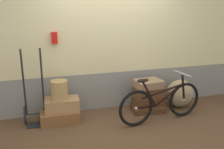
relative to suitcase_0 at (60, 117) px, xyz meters
name	(u,v)px	position (x,y,z in m)	size (l,w,h in m)	color
ground	(122,125)	(1.02, -0.37, -0.13)	(8.74, 5.20, 0.06)	#513823
station_building	(109,41)	(1.03, 0.48, 1.22)	(6.74, 0.74, 2.68)	gray
suitcase_0	(60,117)	(0.00, 0.00, 0.00)	(0.67, 0.38, 0.20)	brown
suitcase_1	(62,105)	(0.05, 0.03, 0.21)	(0.59, 0.34, 0.22)	#9E754C
suitcase_2	(148,108)	(1.68, 0.01, -0.05)	(0.61, 0.42, 0.11)	#4C2D19
suitcase_3	(148,101)	(1.71, 0.05, 0.09)	(0.54, 0.38, 0.15)	#4C2D19
suitcase_4	(148,92)	(1.69, 0.02, 0.27)	(0.51, 0.36, 0.21)	brown
suitcase_5	(148,84)	(1.68, 0.02, 0.45)	(0.50, 0.39, 0.14)	#937051
wicker_basket	(59,90)	(0.02, 0.02, 0.49)	(0.29, 0.29, 0.34)	#A8844C
luggage_trolley	(35,107)	(-0.40, 0.09, 0.19)	(0.39, 0.38, 1.33)	black
burlap_sack	(180,93)	(2.38, 0.04, 0.18)	(0.54, 0.46, 0.56)	#9E8966
bicycle	(161,103)	(1.72, -0.45, 0.24)	(1.64, 0.46, 0.84)	black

